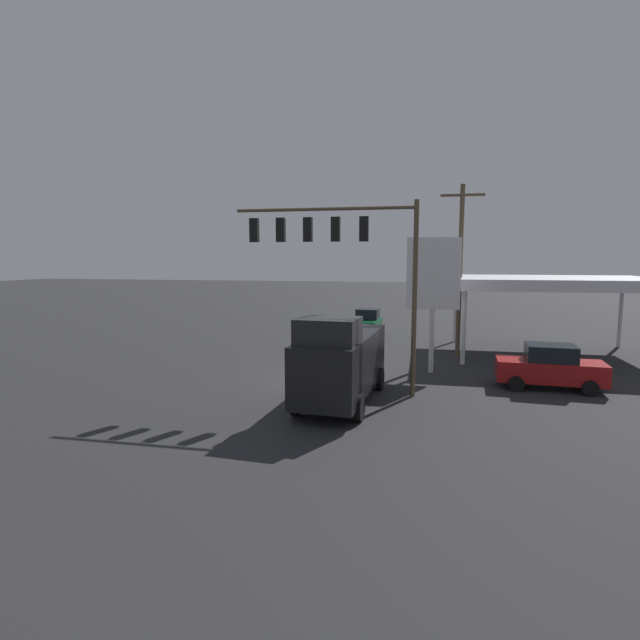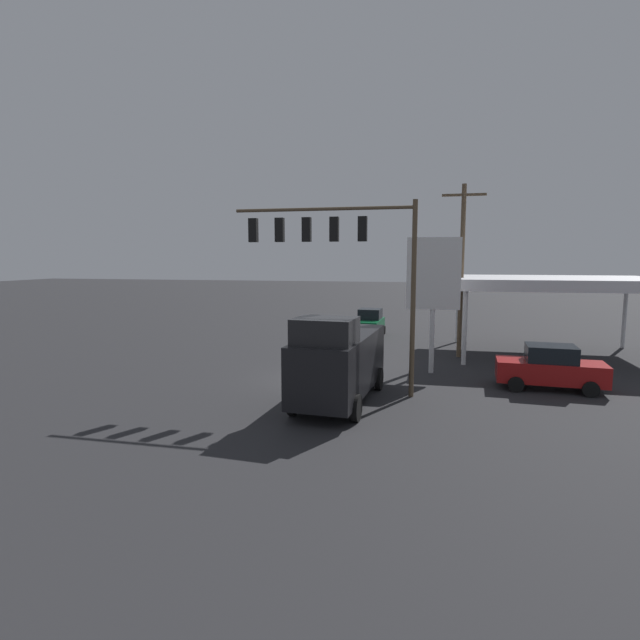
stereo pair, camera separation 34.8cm
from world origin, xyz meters
name	(u,v)px [view 1 (the left image)]	position (x,y,z in m)	size (l,w,h in m)	color
ground_plane	(311,380)	(0.00, 0.00, 0.00)	(200.00, 200.00, 0.00)	#262628
traffic_signal_assembly	(340,246)	(-1.61, 1.75, 6.13)	(7.57, 0.43, 7.94)	brown
utility_pole	(460,267)	(-7.02, -7.31, 5.16)	(2.40, 0.26, 9.75)	brown
gas_station_canopy	(551,283)	(-12.24, -8.85, 4.23)	(11.34, 8.63, 4.56)	silver
price_sign	(433,278)	(-5.47, -2.82, 4.68)	(2.58, 0.27, 6.65)	silver
sedan_waiting	(550,367)	(-10.49, -0.71, 0.95)	(4.52, 2.31, 1.93)	maroon
hatchback_crossing	(367,323)	(-1.03, -14.04, 0.95)	(2.13, 3.89, 1.97)	#0C592D
delivery_truck	(341,360)	(-1.94, 3.31, 1.69)	(2.95, 6.95, 3.58)	black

